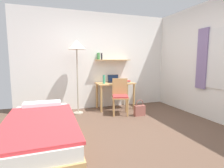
# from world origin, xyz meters

# --- Properties ---
(ground_plane) EXTENTS (5.28, 5.28, 0.00)m
(ground_plane) POSITION_xyz_m (0.00, 0.00, 0.00)
(ground_plane) COLOR brown
(wall_back) EXTENTS (4.40, 0.27, 2.60)m
(wall_back) POSITION_xyz_m (0.00, 2.02, 1.30)
(wall_back) COLOR white
(wall_back) RESTS_ON ground_plane
(wall_right) EXTENTS (0.10, 4.40, 2.60)m
(wall_right) POSITION_xyz_m (2.02, -0.00, 1.30)
(wall_right) COLOR white
(wall_right) RESTS_ON ground_plane
(bed) EXTENTS (0.97, 2.06, 0.54)m
(bed) POSITION_xyz_m (-1.46, -0.08, 0.24)
(bed) COLOR tan
(bed) RESTS_ON ground_plane
(desk) EXTENTS (1.01, 0.54, 0.71)m
(desk) POSITION_xyz_m (0.36, 1.70, 0.58)
(desk) COLOR tan
(desk) RESTS_ON ground_plane
(desk_chair) EXTENTS (0.51, 0.52, 0.87)m
(desk_chair) POSITION_xyz_m (0.31, 1.21, 0.48)
(desk_chair) COLOR tan
(desk_chair) RESTS_ON ground_plane
(standing_lamp) EXTENTS (0.43, 0.43, 1.80)m
(standing_lamp) POSITION_xyz_m (-0.67, 1.58, 1.60)
(standing_lamp) COLOR #B2A893
(standing_lamp) RESTS_ON ground_plane
(laptop) EXTENTS (0.32, 0.21, 0.21)m
(laptop) POSITION_xyz_m (0.35, 1.80, 0.77)
(laptop) COLOR black
(laptop) RESTS_ON desk
(water_bottle) EXTENTS (0.07, 0.07, 0.22)m
(water_bottle) POSITION_xyz_m (0.02, 1.63, 0.83)
(water_bottle) COLOR #42A87F
(water_bottle) RESTS_ON desk
(book_stack) EXTENTS (0.18, 0.24, 0.05)m
(book_stack) POSITION_xyz_m (0.70, 1.75, 0.74)
(book_stack) COLOR #3384C6
(book_stack) RESTS_ON desk
(handbag) EXTENTS (0.27, 0.11, 0.39)m
(handbag) POSITION_xyz_m (0.69, 0.90, 0.14)
(handbag) COLOR #99564C
(handbag) RESTS_ON ground_plane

